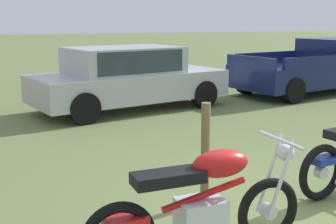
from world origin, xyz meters
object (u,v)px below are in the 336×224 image
Objects in this scene: car_silver at (127,75)px; pickup_truck_navy at (321,65)px; fence_post_wooden at (205,154)px; motorcycle_red at (202,206)px.

pickup_truck_navy is at bearing -8.41° from car_silver.
fence_post_wooden is at bearing -148.97° from pickup_truck_navy.
car_silver is 5.54m from fence_post_wooden.
car_silver is at bearing 81.07° from fence_post_wooden.
fence_post_wooden reaches higher than motorcycle_red.
car_silver is 4.06× the size of fence_post_wooden.
motorcycle_red is at bearing -113.70° from car_silver.
pickup_truck_navy is 8.84m from fence_post_wooden.
pickup_truck_navy is 4.51× the size of fence_post_wooden.
car_silver is 5.86m from pickup_truck_navy.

